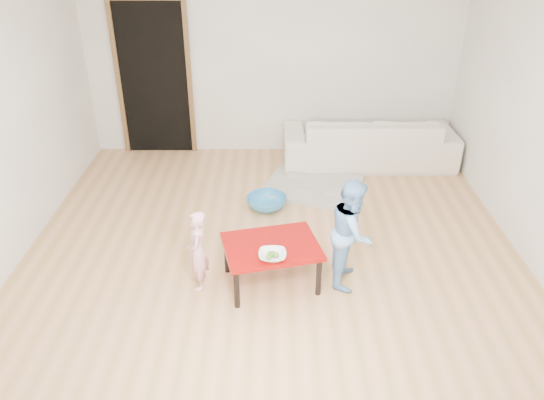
{
  "coord_description": "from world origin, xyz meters",
  "views": [
    {
      "loc": [
        0.01,
        -4.58,
        3.07
      ],
      "look_at": [
        0.0,
        -0.2,
        0.65
      ],
      "focal_mm": 35.0,
      "sensor_mm": 36.0,
      "label": 1
    }
  ],
  "objects_px": {
    "child_blue": "(352,232)",
    "basin": "(267,202)",
    "bowl": "(272,256)",
    "child_pink": "(198,251)",
    "red_table": "(271,264)",
    "sofa": "(368,140)"
  },
  "relations": [
    {
      "from": "sofa",
      "to": "child_pink",
      "type": "height_order",
      "value": "child_pink"
    },
    {
      "from": "child_pink",
      "to": "child_blue",
      "type": "height_order",
      "value": "child_blue"
    },
    {
      "from": "basin",
      "to": "child_blue",
      "type": "bearing_deg",
      "value": -59.6
    },
    {
      "from": "sofa",
      "to": "basin",
      "type": "distance_m",
      "value": 1.87
    },
    {
      "from": "sofa",
      "to": "basin",
      "type": "height_order",
      "value": "sofa"
    },
    {
      "from": "sofa",
      "to": "red_table",
      "type": "bearing_deg",
      "value": 63.22
    },
    {
      "from": "child_pink",
      "to": "sofa",
      "type": "bearing_deg",
      "value": 140.09
    },
    {
      "from": "bowl",
      "to": "child_pink",
      "type": "height_order",
      "value": "child_pink"
    },
    {
      "from": "bowl",
      "to": "basin",
      "type": "relative_size",
      "value": 0.52
    },
    {
      "from": "sofa",
      "to": "bowl",
      "type": "xyz_separation_m",
      "value": [
        -1.29,
        -2.88,
        0.12
      ]
    },
    {
      "from": "bowl",
      "to": "child_blue",
      "type": "distance_m",
      "value": 0.77
    },
    {
      "from": "bowl",
      "to": "basin",
      "type": "xyz_separation_m",
      "value": [
        -0.07,
        1.61,
        -0.38
      ]
    },
    {
      "from": "red_table",
      "to": "sofa",
      "type": "bearing_deg",
      "value": 64.04
    },
    {
      "from": "red_table",
      "to": "bowl",
      "type": "bearing_deg",
      "value": -87.2
    },
    {
      "from": "child_blue",
      "to": "basin",
      "type": "xyz_separation_m",
      "value": [
        -0.79,
        1.34,
        -0.44
      ]
    },
    {
      "from": "child_pink",
      "to": "basin",
      "type": "bearing_deg",
      "value": 153.47
    },
    {
      "from": "bowl",
      "to": "basin",
      "type": "distance_m",
      "value": 1.66
    },
    {
      "from": "red_table",
      "to": "basin",
      "type": "bearing_deg",
      "value": 92.49
    },
    {
      "from": "red_table",
      "to": "basin",
      "type": "xyz_separation_m",
      "value": [
        -0.06,
        1.4,
        -0.14
      ]
    },
    {
      "from": "red_table",
      "to": "child_pink",
      "type": "height_order",
      "value": "child_pink"
    },
    {
      "from": "sofa",
      "to": "red_table",
      "type": "height_order",
      "value": "sofa"
    },
    {
      "from": "bowl",
      "to": "child_pink",
      "type": "distance_m",
      "value": 0.69
    }
  ]
}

